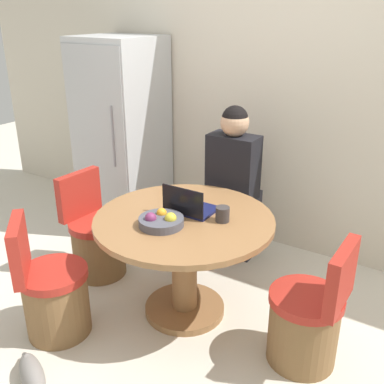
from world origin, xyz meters
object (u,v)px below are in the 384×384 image
at_px(refrigerator, 122,135).
at_px(chair_right_side, 307,322).
at_px(dining_table, 184,246).
at_px(person_seated, 235,178).
at_px(chair_left_side, 97,241).
at_px(cat, 33,376).
at_px(laptop, 190,207).
at_px(fruit_bowl, 161,221).
at_px(chair_near_left_corner, 53,296).

distance_m(refrigerator, chair_right_side, 2.54).
distance_m(dining_table, person_seated, 0.86).
bearing_deg(refrigerator, person_seated, -5.74).
bearing_deg(refrigerator, dining_table, -35.41).
height_order(chair_right_side, chair_left_side, same).
xyz_separation_m(refrigerator, person_seated, (1.31, -0.13, -0.15)).
relative_size(dining_table, person_seated, 0.89).
height_order(chair_left_side, cat, chair_left_side).
xyz_separation_m(refrigerator, laptop, (1.34, -0.87, -0.11)).
distance_m(refrigerator, chair_left_side, 1.19).
bearing_deg(laptop, cat, 73.75).
relative_size(fruit_bowl, cat, 0.66).
bearing_deg(cat, chair_near_left_corner, 149.33).
bearing_deg(refrigerator, chair_near_left_corner, -65.63).
distance_m(dining_table, laptop, 0.28).
height_order(dining_table, laptop, laptop).
relative_size(dining_table, fruit_bowl, 4.16).
relative_size(chair_right_side, person_seated, 0.62).
bearing_deg(dining_table, person_seated, 93.15).
relative_size(person_seated, cat, 3.08).
bearing_deg(chair_left_side, fruit_bowl, -102.10).
xyz_separation_m(chair_right_side, fruit_bowl, (-0.96, -0.17, 0.51)).
bearing_deg(chair_near_left_corner, person_seated, -67.63).
relative_size(refrigerator, fruit_bowl, 6.25).
xyz_separation_m(chair_right_side, chair_left_side, (-1.80, 0.07, 0.00)).
distance_m(refrigerator, chair_near_left_corner, 1.88).
bearing_deg(laptop, chair_left_side, 2.50).
distance_m(chair_near_left_corner, cat, 0.54).
xyz_separation_m(refrigerator, chair_near_left_corner, (0.73, -1.62, -0.63)).
relative_size(chair_left_side, person_seated, 0.62).
bearing_deg(refrigerator, chair_right_side, -23.31).
bearing_deg(cat, chair_left_side, 142.72).
height_order(chair_near_left_corner, laptop, laptop).
distance_m(chair_left_side, laptop, 1.02).
xyz_separation_m(dining_table, chair_right_side, (0.90, -0.01, -0.25)).
distance_m(dining_table, fruit_bowl, 0.32).
xyz_separation_m(fruit_bowl, cat, (-0.30, -0.89, -0.72)).
bearing_deg(chair_left_side, dining_table, -90.00).
bearing_deg(chair_near_left_corner, chair_left_side, -24.99).
height_order(chair_near_left_corner, chair_right_side, same).
bearing_deg(person_seated, laptop, 92.31).
height_order(chair_right_side, laptop, laptop).
distance_m(refrigerator, laptop, 1.60).
height_order(dining_table, cat, dining_table).
xyz_separation_m(chair_near_left_corner, cat, (0.27, -0.42, -0.21)).
xyz_separation_m(dining_table, chair_left_side, (-0.90, 0.06, -0.25)).
relative_size(dining_table, chair_left_side, 1.43).
xyz_separation_m(person_seated, cat, (-0.31, -1.90, -0.69)).
height_order(refrigerator, chair_left_side, refrigerator).
bearing_deg(dining_table, fruit_bowl, -108.26).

